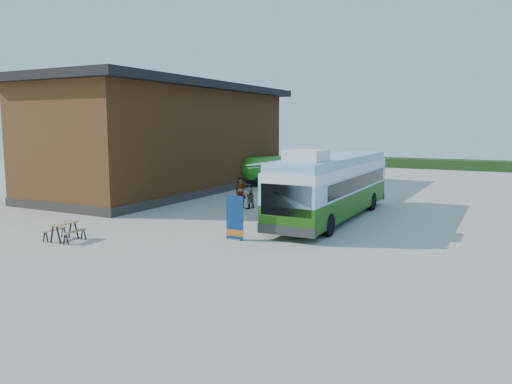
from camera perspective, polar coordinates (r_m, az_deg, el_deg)
The scene contains 10 objects.
ground at distance 22.27m, azimuth -4.08°, elevation -4.42°, with size 100.00×100.00×0.00m, color #BCB7AD.
barn at distance 36.01m, azimuth -10.01°, elevation 5.86°, with size 9.60×21.20×7.50m.
hedge at distance 56.76m, azimuth 24.12°, elevation 2.80°, with size 40.00×3.00×1.00m, color #264419.
bus at distance 24.99m, azimuth 8.76°, elevation 0.84°, with size 2.60×11.76×3.61m.
awning at distance 25.70m, azimuth 4.02°, elevation 3.10°, with size 2.78×4.50×0.53m.
banner at distance 20.30m, azimuth -2.43°, elevation -3.44°, with size 0.80×0.19×1.83m.
picnic_table at distance 21.59m, azimuth -21.07°, elevation -3.81°, with size 1.38×1.25×0.74m.
person_a at distance 28.13m, azimuth -1.75°, elevation -0.07°, with size 0.64×0.42×1.74m, color #999999.
person_b at distance 27.85m, azimuth -0.91°, elevation -0.25°, with size 0.80×0.62×1.64m, color #999999.
slurry_tanker at distance 39.04m, azimuth 1.46°, elevation 2.72°, with size 2.95×5.85×2.24m.
Camera 1 is at (11.49, -18.50, 4.66)m, focal length 35.00 mm.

